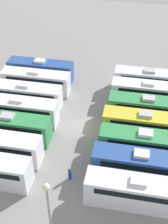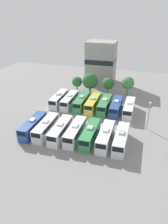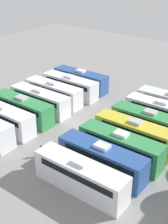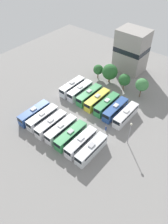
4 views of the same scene
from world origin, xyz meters
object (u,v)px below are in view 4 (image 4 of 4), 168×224
bus_10 (97,100)px  light_pole (130,130)px  bus_9 (89,95)px  tree_1 (110,72)px  bus_0 (34,113)px  bus_6 (91,149)px  tree_3 (142,85)px  bus_3 (61,129)px  worker_person (106,128)px  bus_11 (107,104)px  depot_building (131,51)px  bus_7 (72,86)px  tree_0 (98,70)px  bus_4 (71,135)px  bus_5 (81,142)px  bus_8 (80,90)px  tree_2 (124,80)px  bus_1 (43,117)px  bus_12 (115,109)px  bus_13 (126,115)px  bus_2 (51,124)px

bus_10 → light_pole: bearing=-25.4°
bus_9 → bus_10: size_ratio=1.00×
bus_10 → tree_1: 13.57m
tree_1 → bus_0: bearing=-102.2°
bus_6 → tree_3: size_ratio=1.47×
bus_3 → worker_person: bearing=45.5°
bus_10 → bus_11: (3.55, 0.13, 0.00)m
worker_person → depot_building: bearing=110.4°
bus_9 → tree_1: 12.67m
bus_0 → light_pole: size_ratio=1.39×
tree_1 → depot_building: bearing=84.6°
bus_3 → bus_7: size_ratio=1.00×
bus_9 → tree_0: 13.03m
bus_0 → tree_0: size_ratio=1.94×
bus_3 → bus_4: same height
bus_5 → bus_11: same height
bus_10 → bus_7: bearing=178.9°
bus_7 → bus_8: bearing=-0.4°
tree_2 → bus_5: bearing=-80.3°
bus_1 → depot_building: depot_building is taller
bus_11 → depot_building: 25.88m
bus_12 → bus_13: bearing=-1.2°
bus_7 → bus_0: bearing=-89.3°
bus_8 → bus_13: bearing=-1.4°
bus_1 → tree_0: size_ratio=1.94×
tree_1 → bus_3: bearing=-81.7°
tree_0 → bus_11: bearing=-44.1°
bus_3 → bus_10: 16.32m
bus_4 → bus_11: size_ratio=1.00×
bus_11 → tree_1: size_ratio=1.51×
worker_person → tree_2: tree_2 is taller
bus_3 → bus_8: same height
bus_1 → bus_5: (14.36, 0.08, 0.00)m
tree_1 → tree_2: tree_1 is taller
bus_6 → bus_4: bearing=179.4°
bus_6 → bus_12: (-3.64, 16.24, 0.00)m
bus_6 → bus_0: bearing=-179.2°
bus_0 → bus_2: size_ratio=1.00×
tree_2 → tree_3: bearing=1.5°
bus_6 → tree_1: (-14.76, 29.10, 2.31)m
bus_7 → bus_4: bearing=-49.1°
bus_0 → bus_11: same height
bus_10 → tree_3: 15.05m
bus_1 → depot_building: size_ratio=0.66×
bus_8 → bus_12: 14.20m
bus_2 → bus_4: 7.05m
tree_0 → bus_10: bearing=-54.0°
bus_4 → tree_3: tree_3 is taller
bus_4 → bus_7: same height
bus_12 → tree_2: 12.99m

